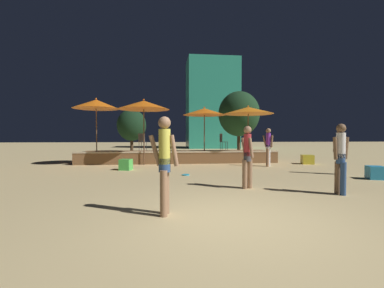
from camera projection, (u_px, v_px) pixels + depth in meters
The scene contains 20 objects.
ground_plane at pixel (236, 220), 4.26m from camera, with size 120.00×120.00×0.00m, color tan.
wooden_deck at pixel (178, 157), 14.11m from camera, with size 10.35×2.47×0.65m.
patio_umbrella_0 at pixel (204, 112), 13.16m from camera, with size 2.20×2.20×2.92m.
patio_umbrella_1 at pixel (96, 104), 12.64m from camera, with size 2.22×2.22×3.29m.
patio_umbrella_2 at pixel (144, 105), 12.51m from camera, with size 2.51×2.51×3.22m.
patio_umbrella_3 at pixel (248, 111), 13.51m from camera, with size 2.63×2.63×3.03m.
cube_seat_0 at pixel (126, 165), 10.63m from camera, with size 0.55×0.55×0.45m.
cube_seat_1 at pixel (375, 173), 8.33m from camera, with size 0.59×0.59×0.43m.
cube_seat_2 at pixel (307, 159), 12.94m from camera, with size 0.66×0.66×0.46m.
person_0 at pixel (165, 162), 4.50m from camera, with size 0.54×0.30×1.74m.
person_1 at pixel (247, 155), 6.83m from camera, with size 0.29×0.52×1.67m.
person_2 at pixel (268, 146), 11.88m from camera, with size 0.43×0.42×1.77m.
person_3 at pixel (340, 150), 9.38m from camera, with size 0.37×0.38×1.65m.
person_4 at pixel (341, 156), 6.11m from camera, with size 0.46×0.29×1.69m.
bistro_chair_0 at pixel (142, 140), 13.38m from camera, with size 0.43×0.43×0.90m.
bistro_chair_1 at pixel (222, 140), 14.06m from camera, with size 0.41×0.40×0.90m.
frisbee_disc at pixel (186, 175), 9.17m from camera, with size 0.27×0.27×0.03m.
background_tree_0 at pixel (132, 125), 23.55m from camera, with size 2.64×2.64×3.89m.
background_tree_1 at pixel (239, 114), 21.92m from camera, with size 3.49×3.49×5.25m.
distant_building at pixel (212, 104), 31.16m from camera, with size 6.01×4.51×10.59m.
Camera 1 is at (-1.16, -4.13, 1.39)m, focal length 24.00 mm.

